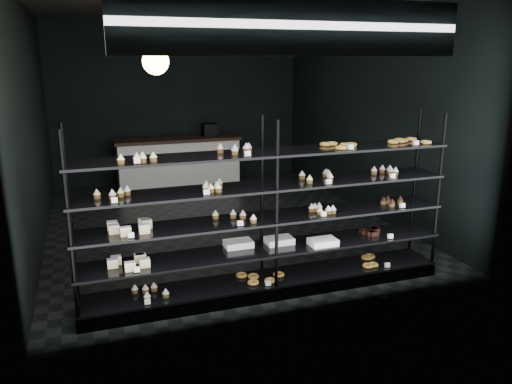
# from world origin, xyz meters

# --- Properties ---
(room) EXTENTS (5.01, 6.01, 3.20)m
(room) POSITION_xyz_m (0.00, 0.00, 1.60)
(room) COLOR black
(room) RESTS_ON ground
(display_shelf) EXTENTS (4.00, 0.50, 1.91)m
(display_shelf) POSITION_xyz_m (-0.12, -2.45, 0.63)
(display_shelf) COLOR black
(display_shelf) RESTS_ON room
(signage) EXTENTS (3.30, 0.05, 0.50)m
(signage) POSITION_xyz_m (0.00, -2.93, 2.75)
(signage) COLOR #100D44
(signage) RESTS_ON room
(pendant_lamp) EXTENTS (0.29, 0.29, 0.87)m
(pendant_lamp) POSITION_xyz_m (-1.07, -1.52, 2.45)
(pendant_lamp) COLOR black
(pendant_lamp) RESTS_ON room
(service_counter) EXTENTS (2.43, 0.65, 1.23)m
(service_counter) POSITION_xyz_m (-0.14, 2.50, 0.50)
(service_counter) COLOR silver
(service_counter) RESTS_ON room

